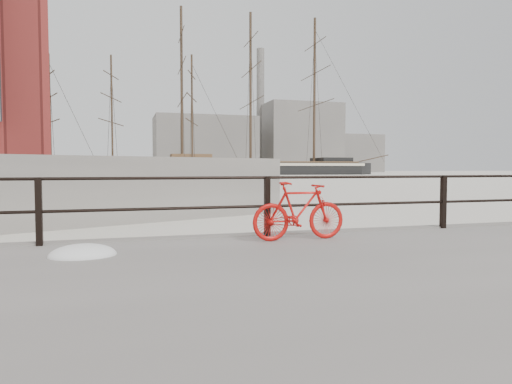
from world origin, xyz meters
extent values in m
plane|color=white|center=(0.00, 0.00, 0.00)|extent=(400.00, 400.00, 0.00)
imported|color=red|center=(-3.15, -0.73, 0.81)|extent=(1.54, 0.26, 0.92)
ellipsoid|color=white|center=(-6.33, -1.13, 0.50)|extent=(0.85, 0.67, 0.30)
cube|color=gray|center=(20.00, 140.00, 9.00)|extent=(32.00, 18.00, 18.00)
cube|color=gray|center=(55.00, 145.00, 12.00)|extent=(26.00, 20.00, 24.00)
cube|color=gray|center=(78.00, 150.00, 7.00)|extent=(20.00, 16.00, 14.00)
cylinder|color=gray|center=(42.00, 150.00, 22.00)|extent=(2.80, 2.80, 44.00)
camera|label=1|loc=(-5.82, -7.40, 1.49)|focal=32.00mm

